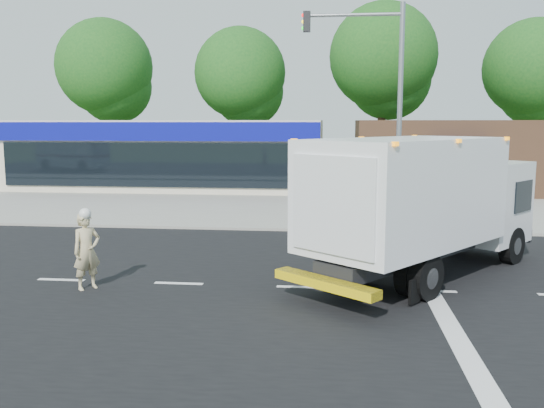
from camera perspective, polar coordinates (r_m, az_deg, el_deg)
The scene contains 11 objects.
ground at distance 13.87m, azimuth 2.96°, elevation -8.29°, with size 120.00×120.00×0.00m, color #385123.
road_asphalt at distance 13.87m, azimuth 2.96°, elevation -8.27°, with size 60.00×14.00×0.02m, color black.
sidewalk at distance 21.84m, azimuth 4.16°, elevation -2.05°, with size 60.00×2.40×0.12m, color gray.
parking_apron at distance 27.57m, azimuth 4.59°, elevation -0.02°, with size 60.00×9.00×0.02m, color gray.
lane_markings at distance 12.57m, azimuth 8.86°, elevation -10.05°, with size 55.20×7.00×0.01m.
ems_box_truck at distance 14.87m, azimuth 14.82°, elevation 0.64°, with size 6.97×7.76×3.55m.
emergency_worker at distance 14.20m, azimuth -17.88°, elevation -4.34°, with size 0.77×0.79×1.94m.
retail_strip_mall at distance 34.65m, azimuth -10.19°, elevation 4.87°, with size 18.00×6.20×4.00m.
brown_storefront at distance 33.90m, azimuth 16.86°, elevation 4.56°, with size 10.00×6.70×4.00m.
traffic_signal_pole at distance 20.97m, azimuth 10.80°, elevation 10.75°, with size 3.51×0.25×8.00m.
background_trees at distance 41.62m, azimuth 4.07°, elevation 12.91°, with size 36.77×7.39×12.10m.
Camera 1 is at (0.72, -13.28, 3.93)m, focal length 38.00 mm.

